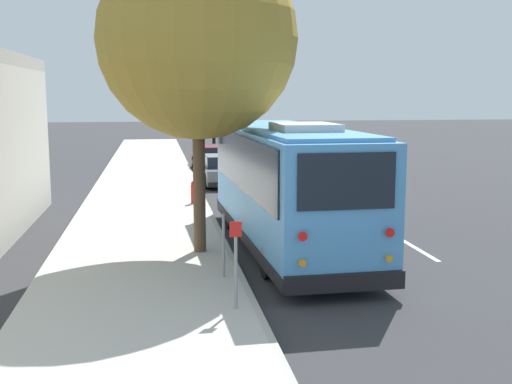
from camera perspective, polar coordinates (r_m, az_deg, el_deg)
ground_plane at (r=17.17m, az=4.02°, el=-4.88°), size 160.00×160.00×0.00m
sidewalk_slab at (r=16.73m, az=-10.32°, el=-5.10°), size 80.00×4.31×0.15m
curb_strip at (r=16.82m, az=-2.70°, el=-4.89°), size 80.00×0.14×0.15m
shuttle_bus at (r=16.67m, az=2.81°, el=0.99°), size 9.58×2.96×3.36m
parked_sedan_gray at (r=28.84m, az=-3.14°, el=1.90°), size 4.21×1.77×1.33m
parked_sedan_maroon at (r=34.31m, az=-3.94°, el=2.94°), size 4.24×2.01×1.29m
street_tree at (r=15.86m, az=-5.29°, el=14.54°), size 4.79×4.79×8.29m
sign_post_near at (r=11.65m, az=-1.81°, el=-6.43°), size 0.06×0.22×1.62m
sign_post_far at (r=13.69m, az=-2.90°, el=-4.78°), size 0.06×0.06×1.38m
fire_hydrant at (r=23.02m, az=-5.55°, el=-0.02°), size 0.22×0.22×0.81m
lane_stripe_mid at (r=17.31m, az=14.29°, el=-5.01°), size 2.40×0.14×0.01m
lane_stripe_ahead at (r=22.82m, az=8.37°, el=-1.55°), size 2.40×0.14×0.01m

